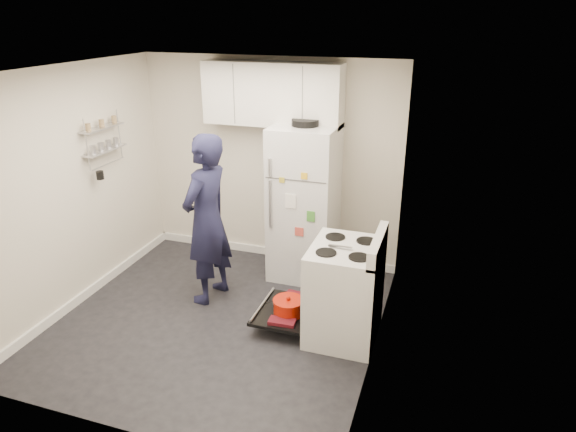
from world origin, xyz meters
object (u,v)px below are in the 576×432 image
(refrigerator, at_px, (304,203))
(person, at_px, (207,220))
(open_oven_door, at_px, (287,309))
(electric_range, at_px, (343,293))

(refrigerator, distance_m, person, 1.18)
(refrigerator, xyz_separation_m, person, (-0.82, -0.85, 0.01))
(open_oven_door, distance_m, person, 1.25)
(electric_range, xyz_separation_m, refrigerator, (-0.72, 1.10, 0.44))
(open_oven_door, distance_m, refrigerator, 1.34)
(open_oven_door, relative_size, refrigerator, 0.37)
(refrigerator, height_order, person, refrigerator)
(person, bearing_deg, electric_range, 90.29)
(electric_range, distance_m, person, 1.63)
(electric_range, bearing_deg, open_oven_door, -177.33)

